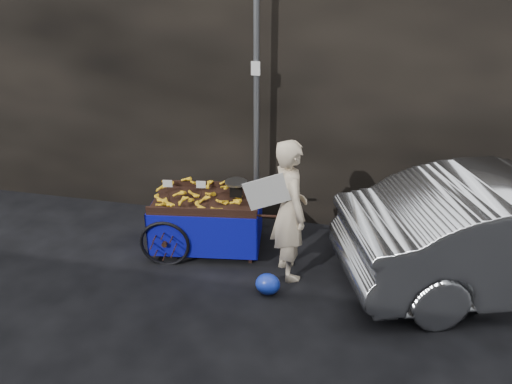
# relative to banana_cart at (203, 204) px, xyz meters

# --- Properties ---
(ground) EXTENTS (80.00, 80.00, 0.00)m
(ground) POSITION_rel_banana_cart_xyz_m (0.28, -0.59, -0.67)
(ground) COLOR black
(ground) RESTS_ON ground
(building_wall) EXTENTS (13.50, 2.00, 5.00)m
(building_wall) POSITION_rel_banana_cart_xyz_m (0.68, 2.01, 1.83)
(building_wall) COLOR black
(building_wall) RESTS_ON ground
(street_pole) EXTENTS (0.12, 0.10, 4.00)m
(street_pole) POSITION_rel_banana_cart_xyz_m (0.58, 0.71, 1.34)
(street_pole) COLOR slate
(street_pole) RESTS_ON ground
(banana_cart) EXTENTS (2.10, 1.19, 1.08)m
(banana_cart) POSITION_rel_banana_cart_xyz_m (0.00, 0.00, 0.00)
(banana_cart) COLOR black
(banana_cart) RESTS_ON ground
(vendor) EXTENTS (0.89, 0.79, 1.83)m
(vendor) POSITION_rel_banana_cart_xyz_m (1.24, -0.38, 0.25)
(vendor) COLOR beige
(vendor) RESTS_ON ground
(plastic_bag) EXTENTS (0.30, 0.24, 0.27)m
(plastic_bag) POSITION_rel_banana_cart_xyz_m (1.08, -0.87, -0.53)
(plastic_bag) COLOR #172FB2
(plastic_bag) RESTS_ON ground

